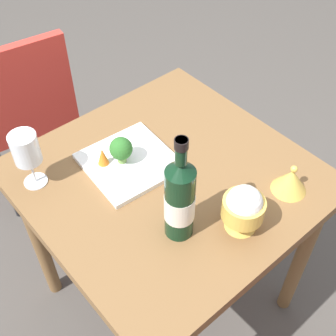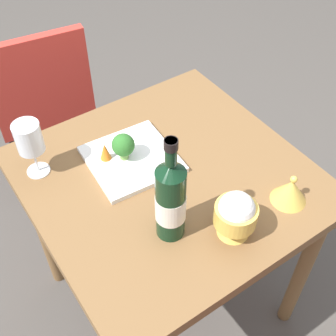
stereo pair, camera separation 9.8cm
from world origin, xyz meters
The scene contains 10 objects.
ground_plane centered at (0.00, 0.00, 0.00)m, with size 8.00×8.00×0.00m, color #4C4742.
dining_table centered at (0.00, 0.00, 0.63)m, with size 0.79×0.79×0.73m.
chair_near_window centered at (-0.09, 0.82, 0.53)m, with size 0.45×0.45×0.85m.
wine_bottle centered at (-0.11, -0.17, 0.86)m, with size 0.08×0.08×0.32m.
wine_glass centered at (-0.31, 0.23, 0.86)m, with size 0.08×0.08×0.18m.
rice_bowl centered at (0.03, -0.26, 0.80)m, with size 0.11×0.11×0.14m.
rice_bowl_lid centered at (0.22, -0.26, 0.77)m, with size 0.10×0.10×0.09m.
serving_plate centered at (-0.06, 0.11, 0.74)m, with size 0.27×0.27×0.02m.
broccoli_floret centered at (-0.08, 0.12, 0.80)m, with size 0.07×0.07×0.09m.
carrot_garnish_left centered at (-0.12, 0.15, 0.77)m, with size 0.03×0.03×0.06m.
Camera 1 is at (-0.57, -0.67, 1.69)m, focal length 47.43 mm.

